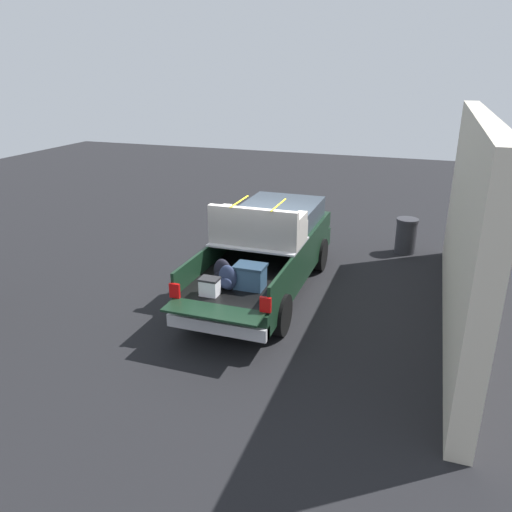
# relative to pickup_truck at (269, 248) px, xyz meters

# --- Properties ---
(ground_plane) EXTENTS (40.00, 40.00, 0.00)m
(ground_plane) POSITION_rel_pickup_truck_xyz_m (-0.34, 0.00, -0.96)
(ground_plane) COLOR black
(pickup_truck) EXTENTS (6.05, 2.06, 2.23)m
(pickup_truck) POSITION_rel_pickup_truck_xyz_m (0.00, 0.00, 0.00)
(pickup_truck) COLOR black
(pickup_truck) RESTS_ON ground_plane
(building_facade) EXTENTS (8.35, 0.36, 4.10)m
(building_facade) POSITION_rel_pickup_truck_xyz_m (-0.43, -4.08, 1.09)
(building_facade) COLOR beige
(building_facade) RESTS_ON ground_plane
(trash_can) EXTENTS (0.60, 0.60, 0.98)m
(trash_can) POSITION_rel_pickup_truck_xyz_m (3.47, -2.89, -0.46)
(trash_can) COLOR #2D2D33
(trash_can) RESTS_ON ground_plane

